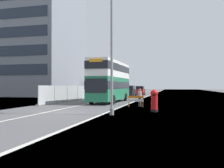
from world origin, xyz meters
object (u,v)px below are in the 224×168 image
Objects in this scene: car_receding_mid at (140,91)px; red_pillar_postbox at (154,100)px; roadworks_barrier at (136,100)px; car_oncoming_near at (129,92)px; lamppost_foreground at (112,53)px; double_decker_bus at (110,81)px; pedestrian_at_kerb at (140,98)px.

red_pillar_postbox is at bearing -80.61° from car_receding_mid.
roadworks_barrier is 21.40m from car_oncoming_near.
car_receding_mid is (-2.94, 36.70, -3.30)m from lamppost_foreground.
red_pillar_postbox is (2.67, 2.78, -3.30)m from lamppost_foreground.
double_decker_bus is 7.77m from roadworks_barrier.
lamppost_foreground is at bearing -75.03° from double_decker_bus.
car_receding_mid reaches higher than roadworks_barrier.
red_pillar_postbox is at bearing -75.58° from car_oncoming_near.
lamppost_foreground is 2.04× the size of car_oncoming_near.
car_receding_mid is (0.76, 9.14, -0.03)m from car_oncoming_near.
car_oncoming_near is (-3.70, 27.56, -3.27)m from lamppost_foreground.
red_pillar_postbox reaches higher than roadworks_barrier.
car_receding_mid is (-3.60, 30.09, 0.31)m from roadworks_barrier.
red_pillar_postbox is 1.00× the size of pedestrian_at_kerb.
car_receding_mid is at bearing 88.77° from double_decker_bus.
red_pillar_postbox is 0.39× the size of car_oncoming_near.
roadworks_barrier is (0.66, 6.61, -3.61)m from lamppost_foreground.
lamppost_foreground is 8.28m from pedestrian_at_kerb.
pedestrian_at_kerb is at bearing 73.83° from roadworks_barrier.
double_decker_bus is at bearing -91.23° from car_receding_mid.
lamppost_foreground is at bearing -95.72° from roadworks_barrier.
lamppost_foreground is at bearing -133.84° from red_pillar_postbox.
car_receding_mid is (0.51, 23.80, -1.69)m from double_decker_bus.
lamppost_foreground reaches higher than double_decker_bus.
car_receding_mid reaches higher than pedestrian_at_kerb.
car_receding_mid is at bearing 99.39° from red_pillar_postbox.
car_oncoming_near is (-4.36, 20.95, 0.34)m from roadworks_barrier.
car_oncoming_near is at bearing 90.98° from double_decker_bus.
roadworks_barrier is 0.96m from pedestrian_at_kerb.
double_decker_bus is 7.46× the size of roadworks_barrier.
double_decker_bus is 6.48× the size of pedestrian_at_kerb.
car_oncoming_near reaches higher than red_pillar_postbox.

